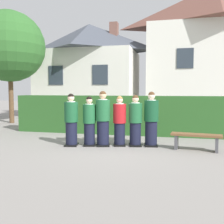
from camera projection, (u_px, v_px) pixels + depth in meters
ground_plane at (112, 146)px, 8.17m from camera, size 60.00×60.00×0.00m
student_front_row_0 at (71, 121)px, 8.12m from camera, size 0.45×0.52×1.62m
student_front_row_1 at (89, 122)px, 8.14m from camera, size 0.45×0.51×1.53m
student_front_row_2 at (103, 120)px, 8.11m from camera, size 0.51×0.58×1.70m
student_in_red_blazer at (120, 122)px, 8.14m from camera, size 0.45×0.51×1.54m
student_front_row_4 at (135, 122)px, 8.09m from camera, size 0.46×0.53×1.58m
student_front_row_5 at (151, 120)px, 8.07m from camera, size 0.46×0.56×1.68m
hedge at (125, 115)px, 10.25m from camera, size 8.90×0.70×1.50m
school_building_main at (89, 70)px, 17.06m from camera, size 6.32×4.64×5.94m
school_building_annex at (214, 51)px, 15.82m from camera, size 8.28×3.98×7.93m
oak_tree_left at (10, 47)px, 13.46m from camera, size 3.61×3.61×5.76m
wooden_bench at (196, 138)px, 7.48m from camera, size 1.44×0.55×0.48m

